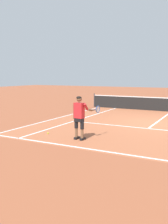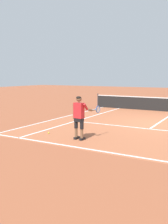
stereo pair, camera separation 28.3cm
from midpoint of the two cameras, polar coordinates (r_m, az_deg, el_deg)
The scene contains 9 objects.
ground_plane at distance 14.02m, azimuth 16.71°, elevation -2.46°, with size 80.00×80.00×0.00m, color #9E5133.
court_inner_surface at distance 13.47m, azimuth 16.15°, elevation -2.86°, with size 10.98×11.14×0.00m, color #B2603D.
line_baseline at distance 8.48m, azimuth 7.41°, elevation -9.05°, with size 10.98×0.10×0.01m, color white.
line_service at distance 12.49m, azimuth 15.03°, elevation -3.66°, with size 8.23×0.10×0.01m, color white.
line_centre_service at distance 15.56m, azimuth 18.05°, elevation -1.48°, with size 0.10×6.40×0.01m, color white.
line_singles_left at distance 14.95m, azimuth 0.65°, elevation -1.45°, with size 0.10×10.74×0.01m, color white.
line_doubles_left at distance 15.66m, azimuth -3.75°, elevation -1.03°, with size 0.10×10.74×0.01m, color white.
tennis_player at distance 9.92m, azimuth -0.20°, elevation -0.62°, with size 0.73×1.09×1.71m.
tennis_ball_near_feet at distance 11.19m, azimuth -7.18°, elevation -4.65°, with size 0.07×0.07×0.07m, color #CCE02D.
Camera 2 is at (3.17, -13.39, 2.51)m, focal length 41.06 mm.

